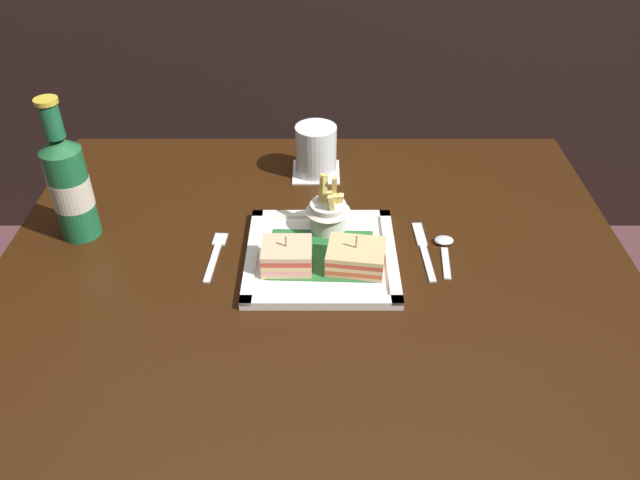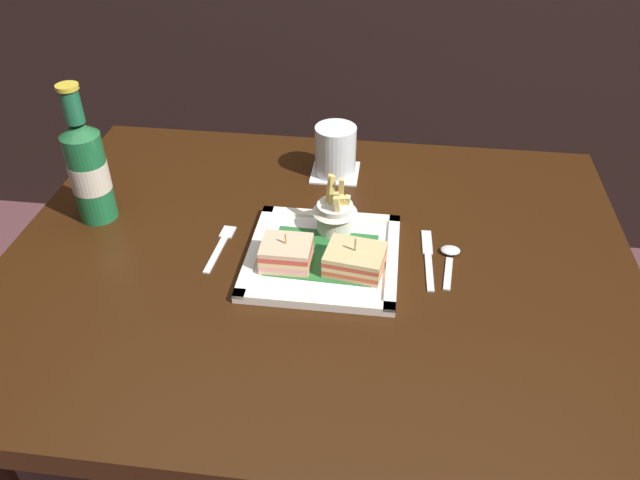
{
  "view_description": "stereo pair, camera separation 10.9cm",
  "coord_description": "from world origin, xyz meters",
  "px_view_note": "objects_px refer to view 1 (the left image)",
  "views": [
    {
      "loc": [
        0.01,
        -0.87,
        1.45
      ],
      "look_at": [
        0.01,
        -0.0,
        0.8
      ],
      "focal_mm": 35.23,
      "sensor_mm": 36.0,
      "label": 1
    },
    {
      "loc": [
        0.12,
        -0.87,
        1.45
      ],
      "look_at": [
        0.01,
        -0.0,
        0.8
      ],
      "focal_mm": 35.23,
      "sensor_mm": 36.0,
      "label": 2
    }
  ],
  "objects_px": {
    "sandwich_half_left": "(289,256)",
    "sandwich_half_right": "(358,257)",
    "knife": "(425,248)",
    "fork": "(217,253)",
    "spoon": "(446,246)",
    "dining_table": "(317,309)",
    "water_glass": "(317,153)",
    "fries_cup": "(330,211)",
    "beer_bottle": "(71,184)",
    "square_plate": "(323,256)"
  },
  "relations": [
    {
      "from": "knife",
      "to": "dining_table",
      "type": "bearing_deg",
      "value": -173.13
    },
    {
      "from": "sandwich_half_right",
      "to": "water_glass",
      "type": "height_order",
      "value": "water_glass"
    },
    {
      "from": "water_glass",
      "to": "spoon",
      "type": "xyz_separation_m",
      "value": [
        0.24,
        -0.26,
        -0.04
      ]
    },
    {
      "from": "dining_table",
      "to": "sandwich_half_right",
      "type": "distance_m",
      "value": 0.18
    },
    {
      "from": "square_plate",
      "to": "sandwich_half_right",
      "type": "relative_size",
      "value": 2.46
    },
    {
      "from": "fries_cup",
      "to": "beer_bottle",
      "type": "height_order",
      "value": "beer_bottle"
    },
    {
      "from": "sandwich_half_left",
      "to": "beer_bottle",
      "type": "relative_size",
      "value": 0.32
    },
    {
      "from": "sandwich_half_left",
      "to": "dining_table",
      "type": "bearing_deg",
      "value": 38.93
    },
    {
      "from": "dining_table",
      "to": "water_glass",
      "type": "height_order",
      "value": "water_glass"
    },
    {
      "from": "water_glass",
      "to": "sandwich_half_left",
      "type": "bearing_deg",
      "value": -97.93
    },
    {
      "from": "sandwich_half_left",
      "to": "spoon",
      "type": "xyz_separation_m",
      "value": [
        0.28,
        0.06,
        -0.03
      ]
    },
    {
      "from": "beer_bottle",
      "to": "knife",
      "type": "height_order",
      "value": "beer_bottle"
    },
    {
      "from": "square_plate",
      "to": "water_glass",
      "type": "height_order",
      "value": "water_glass"
    },
    {
      "from": "sandwich_half_left",
      "to": "fork",
      "type": "height_order",
      "value": "sandwich_half_left"
    },
    {
      "from": "dining_table",
      "to": "beer_bottle",
      "type": "xyz_separation_m",
      "value": [
        -0.44,
        0.07,
        0.23
      ]
    },
    {
      "from": "fries_cup",
      "to": "water_glass",
      "type": "xyz_separation_m",
      "value": [
        -0.03,
        0.22,
        -0.0
      ]
    },
    {
      "from": "sandwich_half_right",
      "to": "fries_cup",
      "type": "relative_size",
      "value": 0.96
    },
    {
      "from": "water_glass",
      "to": "beer_bottle",
      "type": "bearing_deg",
      "value": -153.22
    },
    {
      "from": "square_plate",
      "to": "sandwich_half_right",
      "type": "height_order",
      "value": "sandwich_half_right"
    },
    {
      "from": "square_plate",
      "to": "knife",
      "type": "xyz_separation_m",
      "value": [
        0.19,
        0.03,
        -0.0
      ]
    },
    {
      "from": "beer_bottle",
      "to": "sandwich_half_left",
      "type": "bearing_deg",
      "value": -15.9
    },
    {
      "from": "spoon",
      "to": "sandwich_half_right",
      "type": "bearing_deg",
      "value": -158.42
    },
    {
      "from": "sandwich_half_left",
      "to": "fries_cup",
      "type": "height_order",
      "value": "fries_cup"
    },
    {
      "from": "spoon",
      "to": "fries_cup",
      "type": "bearing_deg",
      "value": 168.11
    },
    {
      "from": "sandwich_half_left",
      "to": "fries_cup",
      "type": "bearing_deg",
      "value": 56.88
    },
    {
      "from": "fork",
      "to": "dining_table",
      "type": "bearing_deg",
      "value": -2.56
    },
    {
      "from": "knife",
      "to": "fork",
      "type": "bearing_deg",
      "value": -177.61
    },
    {
      "from": "water_glass",
      "to": "sandwich_half_right",
      "type": "bearing_deg",
      "value": -77.72
    },
    {
      "from": "dining_table",
      "to": "water_glass",
      "type": "distance_m",
      "value": 0.34
    },
    {
      "from": "knife",
      "to": "sandwich_half_right",
      "type": "bearing_deg",
      "value": -153.71
    },
    {
      "from": "sandwich_half_left",
      "to": "beer_bottle",
      "type": "bearing_deg",
      "value": 164.1
    },
    {
      "from": "dining_table",
      "to": "square_plate",
      "type": "distance_m",
      "value": 0.13
    },
    {
      "from": "sandwich_half_left",
      "to": "water_glass",
      "type": "relative_size",
      "value": 0.81
    },
    {
      "from": "sandwich_half_left",
      "to": "sandwich_half_right",
      "type": "distance_m",
      "value": 0.12
    },
    {
      "from": "sandwich_half_right",
      "to": "sandwich_half_left",
      "type": "bearing_deg",
      "value": 180.0
    },
    {
      "from": "beer_bottle",
      "to": "knife",
      "type": "relative_size",
      "value": 1.57
    },
    {
      "from": "beer_bottle",
      "to": "water_glass",
      "type": "distance_m",
      "value": 0.49
    },
    {
      "from": "beer_bottle",
      "to": "fork",
      "type": "relative_size",
      "value": 1.91
    },
    {
      "from": "sandwich_half_right",
      "to": "knife",
      "type": "bearing_deg",
      "value": 26.29
    },
    {
      "from": "square_plate",
      "to": "sandwich_half_right",
      "type": "distance_m",
      "value": 0.07
    },
    {
      "from": "sandwich_half_right",
      "to": "square_plate",
      "type": "bearing_deg",
      "value": 151.72
    },
    {
      "from": "beer_bottle",
      "to": "fork",
      "type": "xyz_separation_m",
      "value": [
        0.26,
        -0.06,
        -0.1
      ]
    },
    {
      "from": "sandwich_half_left",
      "to": "beer_bottle",
      "type": "distance_m",
      "value": 0.41
    },
    {
      "from": "sandwich_half_right",
      "to": "fork",
      "type": "relative_size",
      "value": 0.76
    },
    {
      "from": "fries_cup",
      "to": "knife",
      "type": "height_order",
      "value": "fries_cup"
    },
    {
      "from": "sandwich_half_left",
      "to": "spoon",
      "type": "relative_size",
      "value": 0.71
    },
    {
      "from": "sandwich_half_left",
      "to": "spoon",
      "type": "distance_m",
      "value": 0.29
    },
    {
      "from": "water_glass",
      "to": "spoon",
      "type": "bearing_deg",
      "value": -48.26
    },
    {
      "from": "sandwich_half_left",
      "to": "fork",
      "type": "bearing_deg",
      "value": 160.29
    },
    {
      "from": "sandwich_half_left",
      "to": "sandwich_half_right",
      "type": "relative_size",
      "value": 0.79
    }
  ]
}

